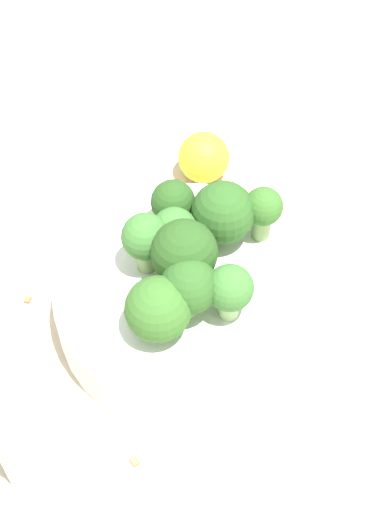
{
  "coord_description": "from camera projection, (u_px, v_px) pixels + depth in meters",
  "views": [
    {
      "loc": [
        -0.11,
        -0.33,
        0.51
      ],
      "look_at": [
        0.0,
        0.0,
        0.08
      ],
      "focal_mm": 50.0,
      "sensor_mm": 36.0,
      "label": 1
    }
  ],
  "objects": [
    {
      "name": "ground_plane",
      "position": [
        192.0,
        313.0,
        0.61
      ],
      "size": [
        3.0,
        3.0,
        0.0
      ],
      "primitive_type": "plane",
      "color": "beige"
    },
    {
      "name": "bowl",
      "position": [
        192.0,
        298.0,
        0.6
      ],
      "size": [
        0.23,
        0.23,
        0.04
      ],
      "primitive_type": "cylinder",
      "color": "white",
      "rests_on": "ground_plane"
    },
    {
      "name": "broccoli_floret_0",
      "position": [
        183.0,
        250.0,
        0.55
      ],
      "size": [
        0.05,
        0.05,
        0.07
      ],
      "color": "#84AD66",
      "rests_on": "bowl"
    },
    {
      "name": "broccoli_floret_1",
      "position": [
        223.0,
        213.0,
        0.58
      ],
      "size": [
        0.05,
        0.05,
        0.06
      ],
      "color": "#7A9E5B",
      "rests_on": "bowl"
    },
    {
      "name": "broccoli_floret_2",
      "position": [
        230.0,
        290.0,
        0.54
      ],
      "size": [
        0.04,
        0.04,
        0.05
      ],
      "color": "#8EB770",
      "rests_on": "bowl"
    },
    {
      "name": "broccoli_floret_3",
      "position": [
        158.0,
        310.0,
        0.53
      ],
      "size": [
        0.05,
        0.05,
        0.05
      ],
      "color": "#8EB770",
      "rests_on": "bowl"
    },
    {
      "name": "broccoli_floret_4",
      "position": [
        145.0,
        239.0,
        0.56
      ],
      "size": [
        0.04,
        0.04,
        0.06
      ],
      "color": "#7A9E5B",
      "rests_on": "bowl"
    },
    {
      "name": "broccoli_floret_5",
      "position": [
        173.0,
        204.0,
        0.6
      ],
      "size": [
        0.04,
        0.04,
        0.05
      ],
      "color": "#8EB770",
      "rests_on": "bowl"
    },
    {
      "name": "broccoli_floret_6",
      "position": [
        189.0,
        287.0,
        0.53
      ],
      "size": [
        0.04,
        0.04,
        0.06
      ],
      "color": "#8EB770",
      "rests_on": "bowl"
    },
    {
      "name": "broccoli_floret_7",
      "position": [
        263.0,
        210.0,
        0.59
      ],
      "size": [
        0.03,
        0.03,
        0.05
      ],
      "color": "#7A9E5B",
      "rests_on": "bowl"
    },
    {
      "name": "broccoli_floret_8",
      "position": [
        174.0,
        233.0,
        0.57
      ],
      "size": [
        0.04,
        0.04,
        0.05
      ],
      "color": "#84AD66",
      "rests_on": "bowl"
    },
    {
      "name": "pepper_shaker",
      "position": [
        21.0,
        451.0,
        0.5
      ],
      "size": [
        0.03,
        0.03,
        0.07
      ],
      "color": "silver",
      "rests_on": "ground_plane"
    },
    {
      "name": "lemon_wedge",
      "position": [
        204.0,
        158.0,
        0.7
      ],
      "size": [
        0.05,
        0.05,
        0.05
      ],
      "primitive_type": "sphere",
      "color": "yellow",
      "rests_on": "ground_plane"
    },
    {
      "name": "almond_crumb_0",
      "position": [
        134.0,
        460.0,
        0.53
      ],
      "size": [
        0.01,
        0.01,
        0.01
      ],
      "primitive_type": "cube",
      "rotation": [
        0.0,
        0.0,
        5.0
      ],
      "color": "#AD7F4C",
      "rests_on": "ground_plane"
    },
    {
      "name": "almond_crumb_2",
      "position": [
        28.0,
        299.0,
        0.62
      ],
      "size": [
        0.01,
        0.01,
        0.01
      ],
      "primitive_type": "cube",
      "rotation": [
        0.0,
        0.0,
        4.13
      ],
      "color": "olive",
      "rests_on": "ground_plane"
    }
  ]
}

